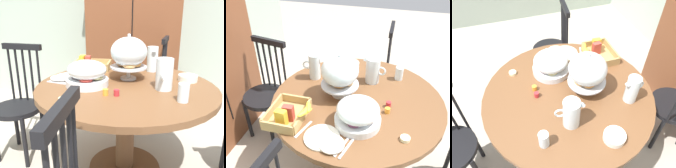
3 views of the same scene
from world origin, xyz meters
TOP-DOWN VIEW (x-y plane):
  - dining_table at (0.14, 0.05)m, footprint 1.26×1.26m
  - windsor_chair_near_window at (1.07, 0.04)m, footprint 0.40×0.40m
  - windsor_chair_by_cabinet at (0.35, 0.96)m, footprint 0.41×0.41m
  - pastry_stand_with_dome at (0.15, 0.19)m, footprint 0.28×0.28m
  - fruit_platter_covered at (-0.13, -0.00)m, footprint 0.30×0.30m
  - orange_juice_pitcher at (0.34, 0.45)m, footprint 0.09×0.18m
  - milk_pitcher at (0.40, -0.02)m, footprint 0.11×0.19m
  - cereal_basket at (-0.20, 0.44)m, footprint 0.32×0.30m
  - china_plate_large at (-0.31, 0.18)m, footprint 0.22×0.22m
  - china_plate_small at (-0.36, 0.11)m, footprint 0.15×0.15m
  - cereal_bowl at (0.59, 0.20)m, footprint 0.14×0.14m
  - drinking_glass at (0.49, -0.22)m, footprint 0.06×0.06m
  - butter_dish at (-0.20, -0.31)m, footprint 0.06×0.06m
  - jam_jar_strawberry at (0.10, -0.18)m, footprint 0.04×0.04m
  - jam_jar_apricot at (0.03, -0.18)m, footprint 0.04×0.04m
  - table_knife at (-0.35, 0.05)m, footprint 0.17×0.06m
  - dinner_fork at (-0.36, 0.02)m, footprint 0.17×0.06m
  - soup_spoon at (-0.27, 0.32)m, footprint 0.17×0.06m

SIDE VIEW (x-z plane):
  - windsor_chair_near_window at x=1.07m, z-range -0.03..0.94m
  - windsor_chair_by_cabinet at x=0.35m, z-range -0.03..0.94m
  - dining_table at x=0.14m, z-range 0.17..0.91m
  - table_knife at x=-0.35m, z-range 0.74..0.75m
  - dinner_fork at x=-0.36m, z-range 0.74..0.75m
  - soup_spoon at x=-0.27m, z-range 0.74..0.75m
  - china_plate_large at x=-0.31m, z-range 0.74..0.75m
  - butter_dish at x=-0.20m, z-range 0.74..0.76m
  - china_plate_small at x=-0.36m, z-range 0.75..0.76m
  - jam_jar_strawberry at x=0.10m, z-range 0.74..0.78m
  - jam_jar_apricot at x=0.03m, z-range 0.74..0.78m
  - cereal_bowl at x=0.59m, z-range 0.74..0.78m
  - cereal_basket at x=-0.20m, z-range 0.72..0.84m
  - drinking_glass at x=0.49m, z-range 0.74..0.85m
  - fruit_platter_covered at x=-0.13m, z-range 0.74..0.92m
  - milk_pitcher at x=0.40m, z-range 0.73..0.94m
  - orange_juice_pitcher at x=0.34m, z-range 0.73..0.94m
  - pastry_stand_with_dome at x=0.15m, z-range 0.77..1.11m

